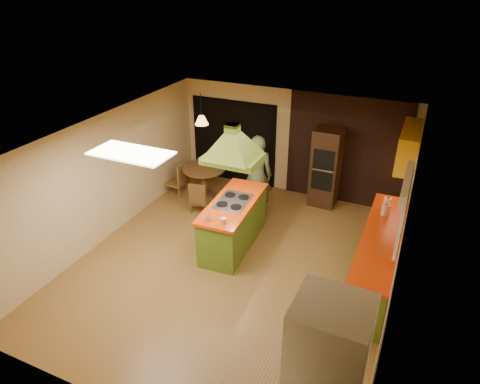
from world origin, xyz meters
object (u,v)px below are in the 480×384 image
at_px(refrigerator, 325,372).
at_px(wall_oven, 326,168).
at_px(kitchen_island, 233,223).
at_px(man, 257,176).
at_px(dining_table, 204,176).
at_px(canister_large, 387,203).

distance_m(refrigerator, wall_oven, 5.63).
height_order(kitchen_island, wall_oven, wall_oven).
height_order(man, wall_oven, man).
distance_m(kitchen_island, dining_table, 2.17).
height_order(man, canister_large, man).
relative_size(refrigerator, dining_table, 1.92).
xyz_separation_m(kitchen_island, man, (-0.05, 1.32, 0.43)).
relative_size(kitchen_island, refrigerator, 1.02).
bearing_deg(canister_large, man, 173.62).
bearing_deg(kitchen_island, dining_table, 130.29).
bearing_deg(man, dining_table, -33.34).
height_order(wall_oven, canister_large, wall_oven).
bearing_deg(canister_large, dining_table, 172.33).
relative_size(man, canister_large, 8.62).
distance_m(dining_table, canister_large, 4.23).
bearing_deg(man, canister_large, 150.39).
bearing_deg(dining_table, man, -10.10).
bearing_deg(man, kitchen_island, 68.93).
xyz_separation_m(wall_oven, dining_table, (-2.68, -0.82, -0.38)).
xyz_separation_m(kitchen_island, wall_oven, (1.19, 2.39, 0.42)).
bearing_deg(kitchen_island, man, 89.11).
xyz_separation_m(kitchen_island, canister_large, (2.68, 1.01, 0.54)).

